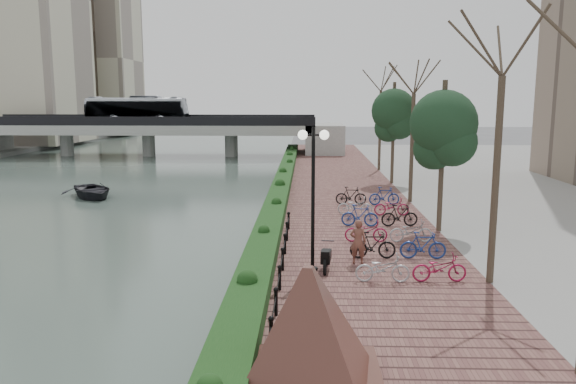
{
  "coord_description": "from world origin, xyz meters",
  "views": [
    {
      "loc": [
        2.21,
        -15.23,
        6.24
      ],
      "look_at": [
        1.34,
        10.05,
        2.0
      ],
      "focal_mm": 35.0,
      "sensor_mm": 36.0,
      "label": 1
    }
  ],
  "objects_px": {
    "lamppost": "(313,168)",
    "boat": "(92,190)",
    "motorcycle": "(326,257)",
    "pedestrian": "(358,242)",
    "granite_monument": "(307,327)"
  },
  "relations": [
    {
      "from": "granite_monument",
      "to": "pedestrian",
      "type": "height_order",
      "value": "granite_monument"
    },
    {
      "from": "granite_monument",
      "to": "lamppost",
      "type": "bearing_deg",
      "value": 88.71
    },
    {
      "from": "lamppost",
      "to": "boat",
      "type": "xyz_separation_m",
      "value": [
        -13.85,
        16.33,
        -3.5
      ]
    },
    {
      "from": "granite_monument",
      "to": "motorcycle",
      "type": "bearing_deg",
      "value": 85.33
    },
    {
      "from": "granite_monument",
      "to": "lamppost",
      "type": "height_order",
      "value": "lamppost"
    },
    {
      "from": "lamppost",
      "to": "boat",
      "type": "distance_m",
      "value": 21.69
    },
    {
      "from": "lamppost",
      "to": "boat",
      "type": "height_order",
      "value": "lamppost"
    },
    {
      "from": "motorcycle",
      "to": "boat",
      "type": "distance_m",
      "value": 21.64
    },
    {
      "from": "granite_monument",
      "to": "lamppost",
      "type": "xyz_separation_m",
      "value": [
        0.17,
        7.73,
        2.21
      ]
    },
    {
      "from": "motorcycle",
      "to": "pedestrian",
      "type": "bearing_deg",
      "value": 39.63
    },
    {
      "from": "granite_monument",
      "to": "pedestrian",
      "type": "relative_size",
      "value": 3.01
    },
    {
      "from": "lamppost",
      "to": "boat",
      "type": "relative_size",
      "value": 1.1
    },
    {
      "from": "granite_monument",
      "to": "motorcycle",
      "type": "relative_size",
      "value": 3.35
    },
    {
      "from": "pedestrian",
      "to": "granite_monument",
      "type": "bearing_deg",
      "value": 88.92
    },
    {
      "from": "granite_monument",
      "to": "boat",
      "type": "distance_m",
      "value": 27.7
    }
  ]
}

